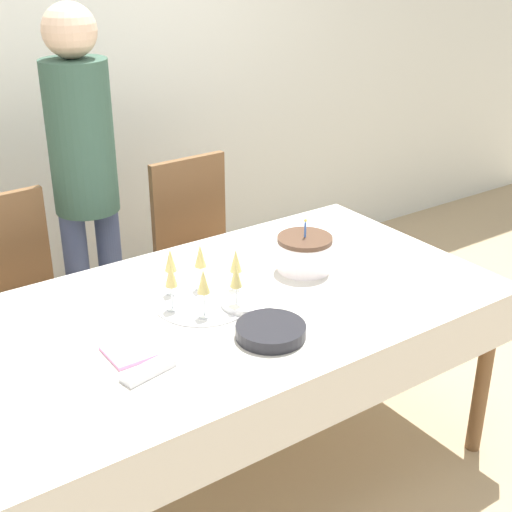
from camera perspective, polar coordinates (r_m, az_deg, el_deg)
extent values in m
plane|color=tan|center=(2.93, -2.81, -17.01)|extent=(12.00, 12.00, 0.00)
cube|color=silver|center=(3.69, -17.01, 14.32)|extent=(8.00, 0.05, 2.70)
cube|color=silver|center=(2.50, -3.15, -4.34)|extent=(1.99, 1.04, 0.03)
cube|color=silver|center=(2.55, -3.10, -6.11)|extent=(2.02, 1.07, 0.21)
cylinder|color=brown|center=(2.97, 17.75, -8.99)|extent=(0.06, 0.06, 0.72)
cylinder|color=brown|center=(3.50, 6.02, -2.43)|extent=(0.06, 0.06, 0.72)
cube|color=brown|center=(3.12, -17.76, -5.38)|extent=(0.44, 0.44, 0.04)
cube|color=brown|center=(3.16, -19.65, 0.31)|extent=(0.40, 0.05, 0.50)
cylinder|color=brown|center=(3.14, -12.93, -9.51)|extent=(0.04, 0.04, 0.43)
cylinder|color=brown|center=(3.05, -19.13, -11.56)|extent=(0.04, 0.04, 0.43)
cylinder|color=brown|center=(3.43, -15.56, -6.70)|extent=(0.04, 0.04, 0.43)
cube|color=brown|center=(3.43, -3.53, -1.29)|extent=(0.43, 0.43, 0.04)
cube|color=brown|center=(3.47, -5.38, 3.85)|extent=(0.40, 0.05, 0.50)
cylinder|color=brown|center=(3.50, 0.67, -5.03)|extent=(0.04, 0.04, 0.43)
cylinder|color=brown|center=(3.32, -4.33, -6.84)|extent=(0.04, 0.04, 0.43)
cylinder|color=brown|center=(3.76, -2.63, -2.83)|extent=(0.04, 0.04, 0.43)
cylinder|color=brown|center=(3.59, -7.41, -4.38)|extent=(0.04, 0.04, 0.43)
cylinder|color=white|center=(2.74, 3.89, 0.05)|extent=(0.21, 0.21, 0.12)
cylinder|color=#4C3323|center=(2.71, 3.93, 1.35)|extent=(0.21, 0.21, 0.02)
cylinder|color=#3F72D8|center=(2.70, 3.96, 2.11)|extent=(0.01, 0.01, 0.06)
sphere|color=#F9CC4C|center=(2.68, 3.98, 2.86)|extent=(0.01, 0.01, 0.01)
cylinder|color=silver|center=(2.52, -4.24, -3.73)|extent=(0.34, 0.34, 0.01)
cylinder|color=silver|center=(2.57, -1.59, -2.97)|extent=(0.05, 0.05, 0.00)
cylinder|color=silver|center=(2.55, -1.60, -2.09)|extent=(0.01, 0.01, 0.08)
cone|color=#E0CC72|center=(2.51, -1.62, -0.35)|extent=(0.04, 0.04, 0.08)
cylinder|color=silver|center=(2.61, -4.39, -2.55)|extent=(0.05, 0.05, 0.00)
cylinder|color=silver|center=(2.59, -4.42, -1.67)|extent=(0.01, 0.01, 0.08)
cone|color=#E0CC72|center=(2.55, -4.48, 0.04)|extent=(0.04, 0.04, 0.08)
cylinder|color=silver|center=(2.59, -6.72, -2.90)|extent=(0.05, 0.05, 0.00)
cylinder|color=silver|center=(2.57, -6.77, -2.02)|extent=(0.01, 0.01, 0.08)
cone|color=#E0CC72|center=(2.53, -6.86, -0.30)|extent=(0.04, 0.04, 0.08)
cylinder|color=silver|center=(2.48, -6.67, -4.17)|extent=(0.05, 0.05, 0.00)
cylinder|color=silver|center=(2.46, -6.72, -3.27)|extent=(0.01, 0.01, 0.08)
cone|color=#E0CC72|center=(2.42, -6.82, -1.49)|extent=(0.04, 0.04, 0.08)
cylinder|color=silver|center=(2.43, -4.13, -4.75)|extent=(0.05, 0.05, 0.00)
cylinder|color=silver|center=(2.41, -4.17, -3.83)|extent=(0.01, 0.01, 0.08)
cone|color=#E0CC72|center=(2.37, -4.23, -2.02)|extent=(0.04, 0.04, 0.08)
cylinder|color=silver|center=(2.46, -1.58, -4.24)|extent=(0.05, 0.05, 0.00)
cylinder|color=silver|center=(2.44, -1.59, -3.33)|extent=(0.01, 0.01, 0.08)
cone|color=#E0CC72|center=(2.40, -1.62, -1.54)|extent=(0.04, 0.04, 0.08)
cylinder|color=black|center=(2.32, 1.18, -6.39)|extent=(0.23, 0.23, 0.01)
cylinder|color=black|center=(2.31, 1.18, -6.25)|extent=(0.23, 0.23, 0.01)
cylinder|color=black|center=(2.31, 1.19, -6.10)|extent=(0.23, 0.23, 0.01)
cylinder|color=black|center=(2.31, 1.19, -5.95)|extent=(0.23, 0.23, 0.01)
cylinder|color=black|center=(2.30, 1.19, -5.80)|extent=(0.23, 0.23, 0.01)
cylinder|color=black|center=(2.30, 1.19, -5.65)|extent=(0.23, 0.23, 0.01)
cylinder|color=white|center=(2.50, -0.71, -3.90)|extent=(0.19, 0.19, 0.01)
cylinder|color=white|center=(2.49, -0.71, -3.76)|extent=(0.19, 0.19, 0.01)
cylinder|color=white|center=(2.49, -0.71, -3.62)|extent=(0.19, 0.19, 0.01)
cylinder|color=white|center=(2.49, -0.71, -3.48)|extent=(0.19, 0.19, 0.01)
cube|color=silver|center=(2.64, 7.54, -2.47)|extent=(0.29, 0.12, 0.00)
cube|color=silver|center=(2.16, -8.64, -9.05)|extent=(0.18, 0.09, 0.02)
cube|color=pink|center=(2.27, -9.97, -7.50)|extent=(0.15, 0.15, 0.01)
cylinder|color=#3F4C72|center=(3.38, -13.85, -3.17)|extent=(0.11, 0.11, 0.82)
cylinder|color=#3F4C72|center=(3.43, -11.39, -2.48)|extent=(0.11, 0.11, 0.82)
cylinder|color=#335142|center=(3.14, -13.85, 9.18)|extent=(0.28, 0.28, 0.65)
sphere|color=#D8B293|center=(3.06, -14.71, 17.07)|extent=(0.22, 0.22, 0.22)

